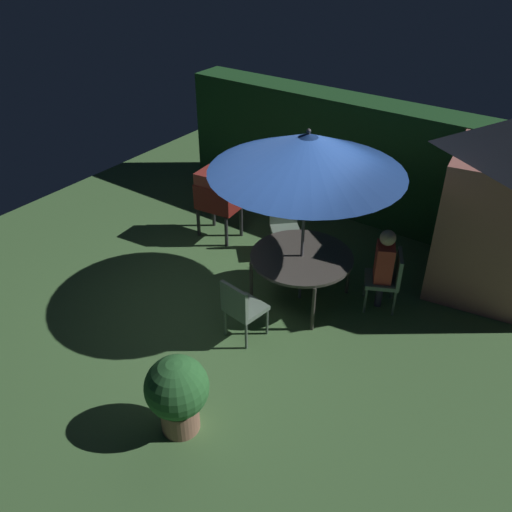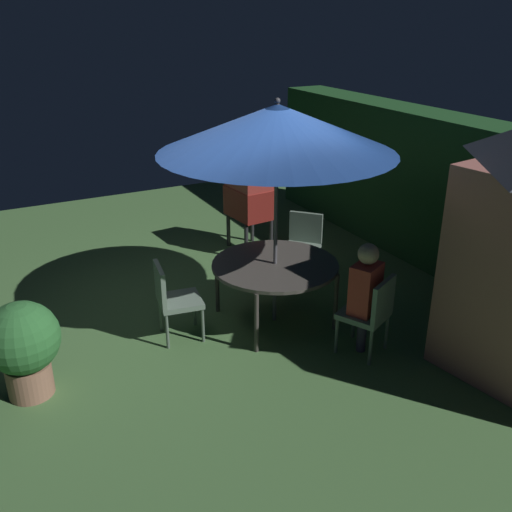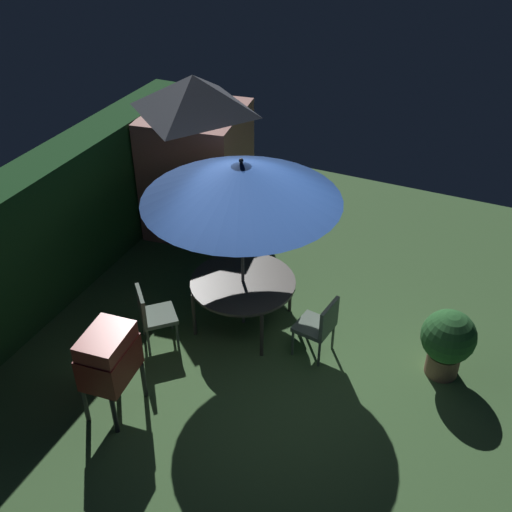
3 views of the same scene
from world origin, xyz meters
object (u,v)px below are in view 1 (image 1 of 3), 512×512
(chair_near_shed, at_px, (388,277))
(chair_far_side, at_px, (285,224))
(garden_shed, at_px, (509,206))
(potted_plant_by_shed, at_px, (177,392))
(patio_table, at_px, (302,258))
(person_in_red, at_px, (384,260))
(bbq_grill, at_px, (218,192))
(patio_umbrella, at_px, (307,153))
(chair_toward_hedge, at_px, (241,307))

(chair_near_shed, distance_m, chair_far_side, 2.03)
(garden_shed, xyz_separation_m, chair_far_side, (-3.08, -0.95, -0.86))
(chair_far_side, bearing_deg, potted_plant_by_shed, -74.31)
(patio_table, height_order, chair_far_side, chair_far_side)
(chair_near_shed, xyz_separation_m, person_in_red, (-0.08, -0.04, 0.26))
(patio_table, relative_size, bbq_grill, 1.22)
(bbq_grill, distance_m, potted_plant_by_shed, 4.20)
(garden_shed, distance_m, person_in_red, 1.91)
(patio_umbrella, distance_m, chair_near_shed, 2.16)
(person_in_red, bearing_deg, chair_far_side, 167.10)
(bbq_grill, bearing_deg, chair_far_side, 9.93)
(patio_table, distance_m, chair_far_side, 1.31)
(garden_shed, xyz_separation_m, chair_toward_hedge, (-2.37, -3.10, -0.86))
(potted_plant_by_shed, distance_m, person_in_red, 3.42)
(garden_shed, bearing_deg, patio_table, -139.14)
(patio_umbrella, height_order, chair_toward_hedge, patio_umbrella)
(chair_far_side, bearing_deg, chair_toward_hedge, -71.68)
(chair_far_side, height_order, potted_plant_by_shed, potted_plant_by_shed)
(patio_table, bearing_deg, patio_umbrella, -63.43)
(patio_umbrella, relative_size, chair_toward_hedge, 2.90)
(bbq_grill, distance_m, chair_toward_hedge, 2.75)
(bbq_grill, bearing_deg, potted_plant_by_shed, -57.40)
(patio_table, xyz_separation_m, chair_toward_hedge, (-0.18, -1.20, -0.18))
(garden_shed, bearing_deg, person_in_red, -129.92)
(chair_toward_hedge, distance_m, potted_plant_by_shed, 1.63)
(garden_shed, bearing_deg, chair_toward_hedge, -127.38)
(chair_far_side, xyz_separation_m, person_in_red, (1.92, -0.44, 0.26))
(chair_far_side, bearing_deg, chair_near_shed, -11.38)
(chair_toward_hedge, xyz_separation_m, person_in_red, (1.21, 1.71, 0.26))
(patio_umbrella, relative_size, potted_plant_by_shed, 2.68)
(patio_table, relative_size, chair_toward_hedge, 1.63)
(patio_table, xyz_separation_m, potted_plant_by_shed, (0.16, -2.80, -0.14))
(chair_far_side, xyz_separation_m, potted_plant_by_shed, (1.05, -3.74, 0.04))
(potted_plant_by_shed, xyz_separation_m, person_in_red, (0.87, 3.30, 0.23))
(patio_table, distance_m, chair_near_shed, 1.24)
(bbq_grill, bearing_deg, patio_table, -19.27)
(bbq_grill, distance_m, chair_far_side, 1.27)
(garden_shed, xyz_separation_m, chair_near_shed, (-1.08, -1.35, -0.86))
(chair_far_side, distance_m, person_in_red, 1.98)
(chair_near_shed, xyz_separation_m, chair_far_side, (-1.99, 0.40, 0.00))
(chair_far_side, bearing_deg, bbq_grill, -170.07)
(chair_near_shed, distance_m, potted_plant_by_shed, 3.47)
(chair_far_side, xyz_separation_m, chair_toward_hedge, (0.71, -2.15, 0.00))
(chair_near_shed, distance_m, chair_toward_hedge, 2.17)
(chair_far_side, distance_m, chair_toward_hedge, 2.26)
(garden_shed, xyz_separation_m, patio_table, (-2.19, -1.89, -0.69))
(chair_far_side, relative_size, potted_plant_by_shed, 0.92)
(chair_toward_hedge, relative_size, potted_plant_by_shed, 0.92)
(bbq_grill, xyz_separation_m, potted_plant_by_shed, (2.26, -3.53, -0.29))
(patio_umbrella, distance_m, chair_far_side, 2.19)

